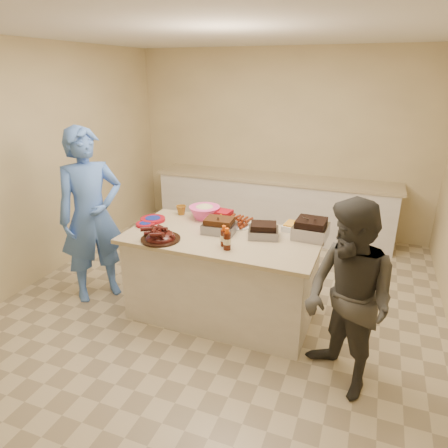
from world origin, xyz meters
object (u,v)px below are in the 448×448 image
at_px(coleslaw_bowl, 205,218).
at_px(guest_gray, 338,383).
at_px(island, 222,314).
at_px(guest_blue, 101,293).
at_px(plastic_cup, 181,215).
at_px(rib_platter, 161,240).
at_px(bbq_bottle_b, 227,249).
at_px(bbq_bottle_a, 224,246).
at_px(roasting_pan, 310,237).
at_px(mustard_bottle, 221,225).

xyz_separation_m(coleslaw_bowl, guest_gray, (1.58, -0.97, -0.88)).
height_order(island, guest_blue, island).
bearing_deg(guest_blue, plastic_cup, -19.18).
bearing_deg(guest_blue, rib_platter, -63.88).
relative_size(coleslaw_bowl, bbq_bottle_b, 1.65).
distance_m(island, plastic_cup, 1.16).
relative_size(bbq_bottle_a, bbq_bottle_b, 0.96).
distance_m(rib_platter, guest_blue, 1.30).
relative_size(rib_platter, roasting_pan, 1.19).
bearing_deg(island, plastic_cup, 148.73).
bearing_deg(plastic_cup, bbq_bottle_b, -40.74).
height_order(roasting_pan, plastic_cup, roasting_pan).
height_order(coleslaw_bowl, bbq_bottle_b, coleslaw_bowl).
height_order(island, bbq_bottle_a, bbq_bottle_a).
bearing_deg(coleslaw_bowl, bbq_bottle_a, -52.93).
height_order(mustard_bottle, guest_blue, mustard_bottle).
xyz_separation_m(guest_blue, guest_gray, (2.66, -0.47, 0.00)).
distance_m(bbq_bottle_b, guest_gray, 1.42).
bearing_deg(bbq_bottle_b, mustard_bottle, 116.26).
bearing_deg(plastic_cup, roasting_pan, -5.83).
xyz_separation_m(bbq_bottle_a, guest_blue, (-1.54, 0.10, -0.88)).
xyz_separation_m(plastic_cup, guest_blue, (-0.79, -0.52, -0.88)).
relative_size(rib_platter, guest_gray, 0.24).
bearing_deg(roasting_pan, guest_blue, -168.27).
bearing_deg(coleslaw_bowl, island, -47.49).
height_order(rib_platter, bbq_bottle_a, bbq_bottle_a).
xyz_separation_m(rib_platter, coleslaw_bowl, (0.15, 0.69, 0.00)).
bearing_deg(guest_blue, roasting_pan, -42.87).
bearing_deg(roasting_pan, guest_gray, -60.52).
distance_m(island, roasting_pan, 1.22).
xyz_separation_m(mustard_bottle, guest_blue, (-1.32, -0.38, -0.88)).
xyz_separation_m(roasting_pan, coleslaw_bowl, (-1.15, 0.13, 0.00)).
relative_size(bbq_bottle_a, mustard_bottle, 1.55).
xyz_separation_m(bbq_bottle_a, plastic_cup, (-0.74, 0.62, 0.00)).
distance_m(roasting_pan, mustard_bottle, 0.92).
bearing_deg(plastic_cup, guest_blue, -146.88).
distance_m(coleslaw_bowl, plastic_cup, 0.29).
xyz_separation_m(coleslaw_bowl, bbq_bottle_a, (0.45, -0.60, 0.00)).
relative_size(island, bbq_bottle_b, 9.30).
bearing_deg(mustard_bottle, coleslaw_bowl, 154.05).
xyz_separation_m(mustard_bottle, guest_gray, (1.35, -0.86, -0.88)).
bearing_deg(bbq_bottle_a, island, 115.40).
xyz_separation_m(plastic_cup, guest_gray, (1.87, -0.99, -0.88)).
distance_m(roasting_pan, coleslaw_bowl, 1.15).
relative_size(bbq_bottle_a, plastic_cup, 1.74).
relative_size(rib_platter, guest_blue, 0.20).
xyz_separation_m(island, bbq_bottle_b, (0.16, -0.28, 0.88)).
height_order(bbq_bottle_a, guest_gray, bbq_bottle_a).
height_order(roasting_pan, guest_blue, roasting_pan).
distance_m(bbq_bottle_a, mustard_bottle, 0.53).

